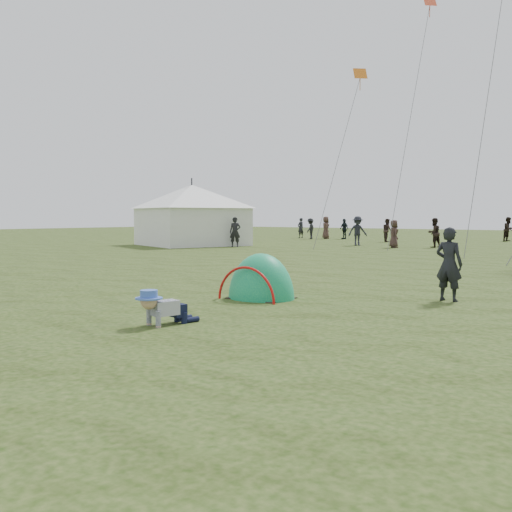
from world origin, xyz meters
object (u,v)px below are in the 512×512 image
Objects in this scene: crawling_toddler at (161,307)px; standing_adult at (449,264)px; event_marquee at (192,213)px; popup_tent at (261,298)px.

standing_adult is (2.74, 5.56, 0.47)m from crawling_toddler.
event_marquee reaches higher than crawling_toddler.
standing_adult is at bearing 30.28° from popup_tent.
crawling_toddler is at bearing -82.35° from popup_tent.
event_marquee is at bearing 144.83° from crawling_toddler.
popup_tent is at bearing -22.83° from event_marquee.
standing_adult is 0.27× the size of event_marquee.
standing_adult reaches higher than popup_tent.
event_marquee reaches higher than standing_adult.
standing_adult is (3.34, 2.12, 0.78)m from popup_tent.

